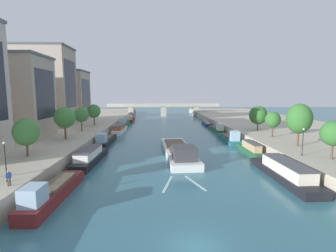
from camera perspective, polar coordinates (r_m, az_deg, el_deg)
The scene contains 31 objects.
ground_plane at distance 21.53m, azimuth 6.40°, elevation -25.68°, with size 400.00×400.00×0.00m, color #336675.
quay_left at distance 80.24m, azimuth -25.76°, elevation -0.91°, with size 36.00×170.00×2.36m, color #B2A893.
quay_right at distance 82.70m, azimuth 24.90°, elevation -0.64°, with size 36.00×170.00×2.36m, color #B2A893.
barge_midriver at distance 47.82m, azimuth 2.44°, elevation -5.65°, with size 6.21×24.32×3.21m.
wake_behind_barge at distance 33.88m, azimuth 3.09°, elevation -12.86°, with size 5.59×6.05×0.03m.
moored_boat_left_near at distance 31.25m, azimuth -24.80°, elevation -13.44°, with size 2.76×13.57×3.14m.
moored_boat_left_far at distance 45.02m, azimuth -17.31°, elevation -6.66°, with size 3.34×14.24×2.55m.
moored_boat_left_gap_after at distance 60.19m, azimuth -13.99°, elevation -3.15°, with size 2.81×13.82×3.16m.
moored_boat_left_end at distance 76.91m, azimuth -10.94°, elevation -0.73°, with size 3.05×14.05×2.53m.
moored_boat_left_lone at distance 91.71m, azimuth -9.92°, elevation 0.58°, with size 2.69×15.31×3.53m.
moored_boat_left_second at distance 108.07m, azimuth -8.65°, elevation 1.56°, with size 3.28×15.77×2.97m.
moored_boat_right_lone at distance 38.55m, azimuth 24.98°, elevation -9.33°, with size 3.42×16.17×2.62m.
moored_boat_right_far at distance 51.68m, azimuth 18.24°, elevation -4.96°, with size 1.84×11.36×2.43m.
moored_boat_right_downstream at distance 63.16m, azimuth 13.84°, elevation -2.67°, with size 2.84×13.51×3.26m.
moored_boat_right_near at distance 78.78m, azimuth 11.05°, elevation -0.66°, with size 2.49×12.75×3.10m.
moored_boat_right_second at distance 94.25m, azimuth 8.82°, elevation 0.46°, with size 2.47×11.53×2.08m.
tree_left_distant at distance 42.70m, azimuth -29.58°, elevation -1.20°, with size 3.70×3.70×5.78m.
tree_left_by_lamp at distance 55.20m, azimuth -22.45°, elevation 1.79°, with size 4.19×4.19×6.68m.
tree_left_end_of_row at distance 66.61m, azimuth -19.13°, elevation 2.44°, with size 3.68×3.68×6.02m.
tree_left_third at distance 77.66m, azimuth -16.52°, elevation 3.26°, with size 3.88×3.88×6.24m.
tree_right_third at distance 42.68m, azimuth 33.48°, elevation -1.43°, with size 3.51×3.51×5.54m.
tree_right_distant at distance 50.34m, azimuth 27.66°, elevation 1.50°, with size 4.42×4.42×7.64m.
tree_right_far at distance 58.77m, azimuth 22.75°, elevation 1.32°, with size 3.25×3.25×5.50m.
tree_right_nearest at distance 68.45m, azimuth 19.82°, elevation 2.33°, with size 4.56×4.56×6.25m.
lamppost_left_bank at distance 31.74m, azimuth -33.03°, elevation -6.51°, with size 0.28×0.28×4.37m.
lamppost_right_bank at distance 43.10m, azimuth 28.33°, elevation -2.94°, with size 0.28×0.28×4.19m.
building_left_far_end at distance 62.35m, azimuth -32.68°, elevation 5.59°, with size 16.26×11.19×17.34m.
building_left_corner at distance 79.19m, azimuth -25.90°, elevation 7.99°, with size 13.92×11.32×22.41m.
building_left_tall at distance 94.52m, azimuth -21.82°, elevation 6.41°, with size 13.02×12.13×17.25m.
bridge_far at distance 130.88m, azimuth -1.02°, elevation 4.05°, with size 57.73×4.40×6.54m.
person_on_quay at distance 30.67m, azimuth -32.51°, elevation -9.78°, with size 0.40×0.40×1.62m.
Camera 1 is at (-2.87, -17.82, 11.73)m, focal length 26.80 mm.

